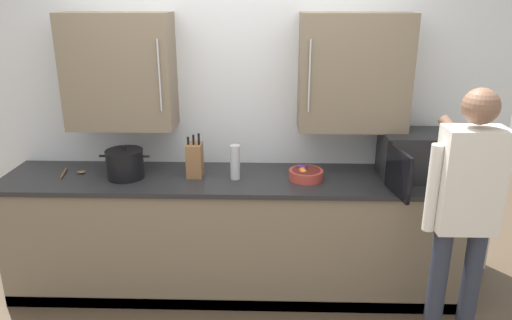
% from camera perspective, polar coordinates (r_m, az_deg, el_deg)
% --- Properties ---
extents(back_wall_tiled, '(4.15, 0.44, 2.82)m').
position_cam_1_polar(back_wall_tiled, '(3.70, -2.17, 7.71)').
color(back_wall_tiled, silver).
rests_on(back_wall_tiled, ground_plane).
extents(counter_unit, '(3.42, 0.67, 0.93)m').
position_cam_1_polar(counter_unit, '(3.74, -2.30, -8.70)').
color(counter_unit, '#756651').
rests_on(counter_unit, ground_plane).
extents(microwave_oven, '(0.51, 0.74, 0.33)m').
position_cam_1_polar(microwave_oven, '(3.66, 18.03, 0.50)').
color(microwave_oven, black).
rests_on(microwave_oven, counter_unit).
extents(stock_pot, '(0.36, 0.27, 0.24)m').
position_cam_1_polar(stock_pot, '(3.62, -15.13, -0.45)').
color(stock_pot, black).
rests_on(stock_pot, counter_unit).
extents(thermos_flask, '(0.07, 0.07, 0.25)m').
position_cam_1_polar(thermos_flask, '(3.47, -2.55, -0.23)').
color(thermos_flask, '#B7BABF').
rests_on(thermos_flask, counter_unit).
extents(fruit_bowl, '(0.25, 0.25, 0.10)m').
position_cam_1_polar(fruit_bowl, '(3.51, 5.85, -1.61)').
color(fruit_bowl, '#AD3D33').
rests_on(fruit_bowl, counter_unit).
extents(wooden_spoon, '(0.18, 0.19, 0.02)m').
position_cam_1_polar(wooden_spoon, '(3.86, -20.66, -1.37)').
color(wooden_spoon, brown).
rests_on(wooden_spoon, counter_unit).
extents(knife_block, '(0.11, 0.15, 0.33)m').
position_cam_1_polar(knife_block, '(3.55, -7.20, 0.04)').
color(knife_block, brown).
rests_on(knife_block, counter_unit).
extents(person_figure, '(0.44, 0.58, 1.72)m').
position_cam_1_polar(person_figure, '(3.05, 23.26, -5.07)').
color(person_figure, '#282D3D').
rests_on(person_figure, ground_plane).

